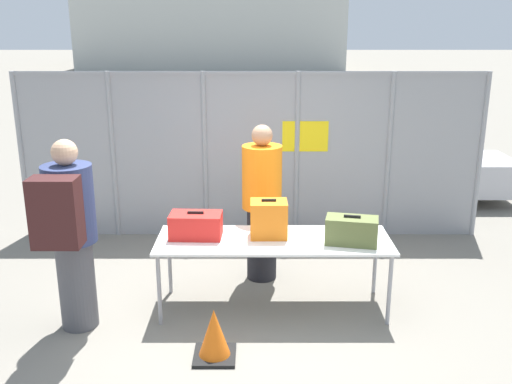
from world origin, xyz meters
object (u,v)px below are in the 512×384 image
at_px(suitcase_olive, 351,230).
at_px(security_worker_near, 261,201).
at_px(traveler_hooded, 69,230).
at_px(suitcase_red, 195,225).
at_px(inspection_table, 273,243).
at_px(traffic_cone, 214,336).
at_px(utility_trailer, 403,175).
at_px(suitcase_orange, 268,219).

relative_size(suitcase_olive, security_worker_near, 0.30).
bearing_deg(traveler_hooded, suitcase_red, 4.77).
height_order(inspection_table, security_worker_near, security_worker_near).
relative_size(suitcase_red, traffic_cone, 1.14).
bearing_deg(utility_trailer, security_worker_near, -128.12).
bearing_deg(traveler_hooded, security_worker_near, 14.31).
bearing_deg(traveler_hooded, suitcase_orange, -3.58).
distance_m(suitcase_orange, traveler_hooded, 1.88).
bearing_deg(inspection_table, traffic_cone, -120.43).
xyz_separation_m(suitcase_olive, traveler_hooded, (-2.60, -0.31, 0.12)).
height_order(suitcase_red, utility_trailer, suitcase_red).
bearing_deg(suitcase_red, utility_trailer, 50.58).
bearing_deg(traffic_cone, suitcase_olive, 31.88).
distance_m(security_worker_near, traffic_cone, 1.82).
distance_m(inspection_table, suitcase_orange, 0.25).
height_order(inspection_table, utility_trailer, inspection_table).
relative_size(suitcase_red, suitcase_olive, 0.97).
distance_m(inspection_table, security_worker_near, 0.76).
xyz_separation_m(suitcase_red, suitcase_orange, (0.72, 0.02, 0.06)).
bearing_deg(inspection_table, suitcase_olive, -8.63).
xyz_separation_m(inspection_table, security_worker_near, (-0.11, 0.72, 0.21)).
distance_m(inspection_table, traveler_hooded, 1.93).
xyz_separation_m(security_worker_near, traffic_cone, (-0.42, -1.63, -0.70)).
bearing_deg(suitcase_olive, suitcase_red, 173.61).
bearing_deg(suitcase_orange, traveler_hooded, -164.68).
distance_m(suitcase_orange, security_worker_near, 0.65).
relative_size(suitcase_orange, utility_trailer, 0.09).
relative_size(security_worker_near, utility_trailer, 0.41).
bearing_deg(suitcase_olive, security_worker_near, 135.58).
relative_size(inspection_table, security_worker_near, 1.31).
distance_m(security_worker_near, utility_trailer, 3.81).
relative_size(suitcase_orange, traveler_hooded, 0.22).
distance_m(suitcase_orange, utility_trailer, 4.30).
bearing_deg(utility_trailer, traveler_hooded, -134.75).
relative_size(inspection_table, suitcase_orange, 5.91).
relative_size(utility_trailer, traffic_cone, 9.49).
height_order(suitcase_red, traveler_hooded, traveler_hooded).
distance_m(suitcase_olive, traffic_cone, 1.65).
xyz_separation_m(security_worker_near, utility_trailer, (2.33, 2.97, -0.49)).
height_order(suitcase_olive, utility_trailer, suitcase_olive).
bearing_deg(suitcase_red, traveler_hooded, -156.33).
xyz_separation_m(traveler_hooded, traffic_cone, (1.33, -0.49, -0.79)).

